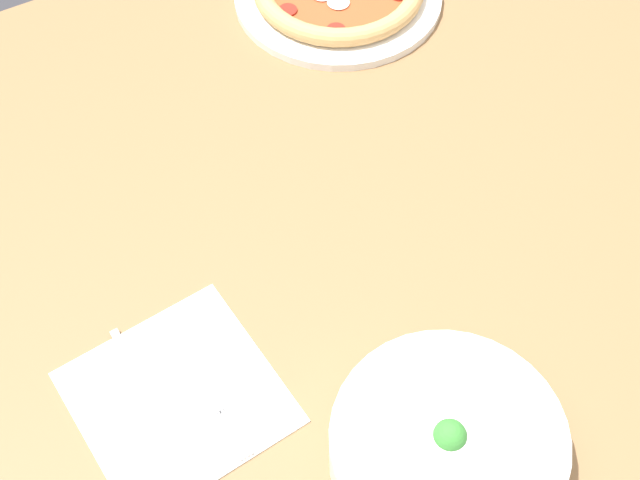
% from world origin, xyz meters
% --- Properties ---
extents(ground_plane, '(8.00, 8.00, 0.00)m').
position_xyz_m(ground_plane, '(0.00, 0.00, 0.00)').
color(ground_plane, '#333338').
extents(dining_table, '(1.26, 1.04, 0.76)m').
position_xyz_m(dining_table, '(0.00, 0.00, 0.67)').
color(dining_table, olive).
rests_on(dining_table, ground_plane).
extents(bowl, '(0.23, 0.23, 0.08)m').
position_xyz_m(bowl, '(0.08, 0.34, 0.80)').
color(bowl, white).
rests_on(bowl, dining_table).
extents(napkin, '(0.21, 0.21, 0.00)m').
position_xyz_m(napkin, '(0.28, 0.15, 0.77)').
color(napkin, white).
rests_on(napkin, dining_table).
extents(fork, '(0.02, 0.19, 0.00)m').
position_xyz_m(fork, '(0.25, 0.15, 0.77)').
color(fork, silver).
rests_on(fork, napkin).
extents(knife, '(0.02, 0.21, 0.01)m').
position_xyz_m(knife, '(0.30, 0.14, 0.77)').
color(knife, silver).
rests_on(knife, napkin).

